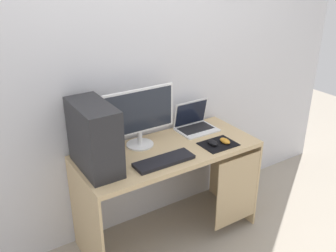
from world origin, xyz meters
TOP-DOWN VIEW (x-y plane):
  - ground_plane at (0.00, 0.00)m, footprint 8.00×8.00m
  - wall_back at (0.00, 0.33)m, footprint 4.00×0.05m
  - desk at (0.02, -0.01)m, footprint 1.33×0.58m
  - pc_tower at (-0.53, 0.03)m, footprint 0.21×0.45m
  - monitor at (-0.14, 0.15)m, footprint 0.55×0.20m
  - laptop at (0.36, 0.17)m, footprint 0.31×0.23m
  - keyboard at (-0.13, -0.15)m, footprint 0.42×0.14m
  - mousepad at (0.35, -0.14)m, footprint 0.26×0.20m
  - mouse_left at (0.30, -0.13)m, footprint 0.06×0.10m
  - mouse_right at (0.40, -0.16)m, footprint 0.06×0.10m

SIDE VIEW (x-z plane):
  - ground_plane at x=0.00m, z-range 0.00..0.00m
  - desk at x=0.02m, z-range 0.22..0.98m
  - mousepad at x=0.35m, z-range 0.76..0.76m
  - keyboard at x=-0.13m, z-range 0.76..0.78m
  - mouse_left at x=0.30m, z-range 0.76..0.80m
  - mouse_right at x=0.40m, z-range 0.76..0.80m
  - laptop at x=0.36m, z-range 0.69..0.92m
  - pc_tower at x=-0.53m, z-range 0.76..1.20m
  - monitor at x=-0.14m, z-range 0.78..1.21m
  - wall_back at x=0.00m, z-range 0.00..2.60m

